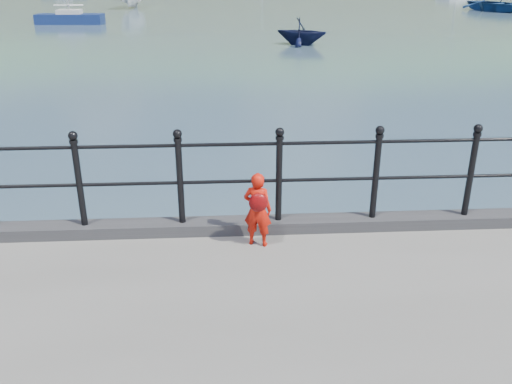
{
  "coord_description": "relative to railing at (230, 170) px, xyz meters",
  "views": [
    {
      "loc": [
        -0.05,
        -6.26,
        4.13
      ],
      "look_at": [
        0.32,
        -0.2,
        1.55
      ],
      "focal_mm": 38.0,
      "sensor_mm": 36.0,
      "label": 1
    }
  ],
  "objects": [
    {
      "name": "kerb",
      "position": [
        -0.0,
        -0.0,
        -0.75
      ],
      "size": [
        60.0,
        0.3,
        0.15
      ],
      "primitive_type": "cube",
      "color": "#28282B",
      "rests_on": "quay"
    },
    {
      "name": "launch_navy",
      "position": [
        4.22,
        23.81,
        -1.12
      ],
      "size": [
        3.38,
        3.19,
        1.41
      ],
      "primitive_type": "imported",
      "rotation": [
        0.0,
        0.0,
        1.16
      ],
      "color": "black",
      "rests_on": "ground"
    },
    {
      "name": "launch_blue",
      "position": [
        24.9,
        44.43,
        -1.22
      ],
      "size": [
        5.69,
        6.79,
        1.21
      ],
      "primitive_type": "imported",
      "rotation": [
        0.0,
        0.0,
        0.3
      ],
      "color": "navy",
      "rests_on": "ground"
    },
    {
      "name": "sailboat_port",
      "position": [
        -10.98,
        35.47,
        -1.48
      ],
      "size": [
        4.79,
        1.75,
        7.04
      ],
      "rotation": [
        0.0,
        0.0,
        -0.05
      ],
      "color": "navy",
      "rests_on": "ground"
    },
    {
      "name": "child",
      "position": [
        0.32,
        -0.37,
        -0.35
      ],
      "size": [
        0.39,
        0.34,
        0.92
      ],
      "rotation": [
        0.0,
        0.0,
        2.83
      ],
      "color": "red",
      "rests_on": "quay"
    },
    {
      "name": "far_shore",
      "position": [
        38.34,
        239.56,
        -24.39
      ],
      "size": [
        830.0,
        200.0,
        156.0
      ],
      "color": "#333A21",
      "rests_on": "ground"
    },
    {
      "name": "ground",
      "position": [
        -0.0,
        0.15,
        -1.82
      ],
      "size": [
        600.0,
        600.0,
        0.0
      ],
      "primitive_type": "plane",
      "color": "#2D4251",
      "rests_on": "ground"
    },
    {
      "name": "railing",
      "position": [
        0.0,
        0.0,
        0.0
      ],
      "size": [
        18.11,
        0.11,
        1.2
      ],
      "color": "black",
      "rests_on": "kerb"
    }
  ]
}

